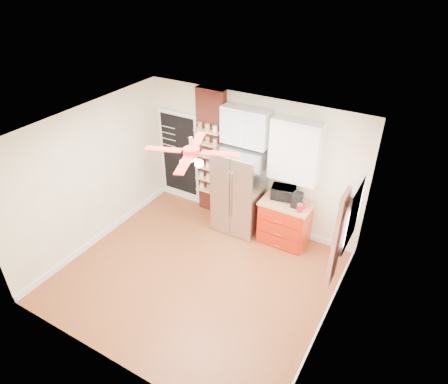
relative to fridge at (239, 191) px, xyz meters
The scene contains 21 objects.
floor 1.85m from the fridge, 88.24° to the right, with size 4.50×4.50×0.00m, color #964E26.
ceiling 2.45m from the fridge, 88.24° to the right, with size 4.50×4.50×0.00m, color white.
wall_back 0.60m from the fridge, 82.30° to the left, with size 4.50×0.02×2.70m, color beige.
wall_front 3.66m from the fridge, 89.21° to the right, with size 4.50×0.02×2.70m, color beige.
wall_left 2.78m from the fridge, 143.46° to the right, with size 0.02×4.00×2.70m, color beige.
wall_right 2.86m from the fridge, 35.33° to the right, with size 0.02×4.00×2.70m, color beige.
chalkboard 1.70m from the fridge, 168.59° to the left, with size 0.95×0.05×1.95m.
brick_pillar 0.97m from the fridge, 160.07° to the left, with size 0.60×0.16×2.70m, color maroon.
fridge is the anchor object (origin of this frame).
upper_glass_cabinet 1.29m from the fridge, 90.00° to the left, with size 0.90×0.35×0.70m, color white.
red_cabinet 1.06m from the fridge, ahead, with size 0.94×0.64×0.90m.
upper_shelf_unit 1.41m from the fridge, 12.78° to the left, with size 0.90×0.30×1.15m, color white.
window 2.49m from the fridge, 17.75° to the right, with size 0.04×0.75×1.05m, color white.
curtain 2.63m from the fridge, 29.86° to the right, with size 0.06×0.40×1.55m, color red.
ceiling_fan 2.25m from the fridge, 88.24° to the right, with size 1.40×1.40×0.44m.
toaster_oven 0.88m from the fridge, ahead, with size 0.44×0.30×0.25m, color black.
coffee_maker 1.18m from the fridge, ahead, with size 0.17×0.19×0.27m, color black.
canister_left 1.29m from the fridge, ahead, with size 0.10×0.10×0.15m, color #B20918.
canister_right 1.29m from the fridge, ahead, with size 0.10×0.10×0.15m, color red.
pantry_jar_oats 1.04m from the fridge, behind, with size 0.09×0.09×0.12m, color beige.
pantry_jar_beans 0.89m from the fridge, 168.16° to the left, with size 0.09×0.09×0.14m, color olive.
Camera 1 is at (2.99, -4.24, 4.97)m, focal length 32.00 mm.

